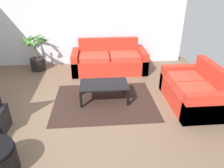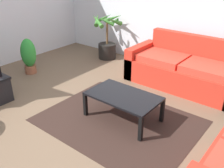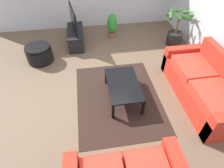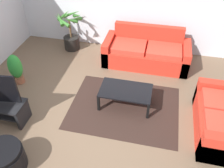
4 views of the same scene
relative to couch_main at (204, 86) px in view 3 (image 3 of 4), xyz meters
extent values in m
plane|color=brown|center=(-0.65, -2.28, -0.30)|extent=(6.60, 6.60, 0.00)
cube|color=red|center=(0.00, -0.03, -0.09)|extent=(2.10, 0.90, 0.42)
cube|color=red|center=(-0.96, -0.03, 0.01)|extent=(0.18, 0.90, 0.62)
cube|color=red|center=(-0.43, -0.08, 0.18)|extent=(0.83, 0.66, 0.12)
cube|color=red|center=(0.43, -0.08, 0.18)|extent=(0.83, 0.66, 0.12)
cube|color=black|center=(-2.54, -2.54, 0.11)|extent=(1.10, 0.45, 0.04)
cube|color=black|center=(-2.54, -2.54, -0.11)|extent=(1.02, 0.39, 0.03)
cube|color=black|center=(-3.06, -2.54, -0.09)|extent=(0.06, 0.41, 0.43)
cube|color=black|center=(-2.02, -2.54, -0.09)|extent=(0.06, 0.41, 0.43)
cube|color=black|center=(-2.54, -2.54, 0.46)|extent=(1.04, 0.19, 0.59)
cube|color=teal|center=(-2.54, -2.51, 0.46)|extent=(0.99, 0.15, 0.54)
cylinder|color=black|center=(-2.54, -2.54, 0.15)|extent=(0.10, 0.10, 0.04)
cube|color=black|center=(-0.23, -1.62, 0.07)|extent=(1.04, 0.62, 0.03)
cube|color=black|center=(-0.72, -1.91, -0.12)|extent=(0.05, 0.05, 0.36)
cube|color=black|center=(0.26, -1.91, -0.12)|extent=(0.05, 0.05, 0.36)
cube|color=black|center=(-0.72, -1.33, -0.12)|extent=(0.05, 0.05, 0.36)
cube|color=black|center=(0.26, -1.33, -0.12)|extent=(0.05, 0.05, 0.36)
cube|color=black|center=(-0.23, -1.72, -0.30)|extent=(2.20, 1.70, 0.01)
cylinder|color=black|center=(-2.09, 0.27, -0.12)|extent=(0.42, 0.42, 0.35)
cylinder|color=brown|center=(-2.09, 0.27, 0.31)|extent=(0.05, 0.05, 0.52)
cone|color=#357129|center=(-1.87, 0.24, 0.62)|extent=(0.15, 0.48, 0.26)
cone|color=#357129|center=(-1.91, 0.43, 0.62)|extent=(0.40, 0.43, 0.27)
cone|color=#357129|center=(-2.10, 0.51, 0.62)|extent=(0.50, 0.12, 0.27)
cone|color=#357129|center=(-2.27, 0.36, 0.62)|extent=(0.29, 0.41, 0.24)
cone|color=#357129|center=(-2.28, 0.13, 0.62)|extent=(0.35, 0.43, 0.26)
cone|color=#357129|center=(-2.19, 0.04, 0.62)|extent=(0.49, 0.28, 0.27)
cone|color=#357129|center=(-1.99, 0.12, 0.62)|extent=(0.37, 0.30, 0.23)
cylinder|color=brown|center=(-2.77, -1.44, -0.22)|extent=(0.23, 0.23, 0.17)
ellipsoid|color=#2C8E33|center=(-2.77, -1.44, 0.14)|extent=(0.30, 0.30, 0.59)
cylinder|color=black|center=(-1.84, -3.47, -0.12)|extent=(0.65, 0.65, 0.37)
cylinder|color=black|center=(-1.84, -3.47, 0.10)|extent=(0.61, 0.61, 0.06)
camera|label=1|loc=(-0.39, -5.61, 2.10)|focal=33.11mm
camera|label=2|loc=(1.65, -4.24, 1.83)|focal=40.83mm
camera|label=3|loc=(2.36, -2.25, 2.59)|focal=29.71mm
camera|label=4|loc=(0.29, -5.14, 3.17)|focal=37.76mm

